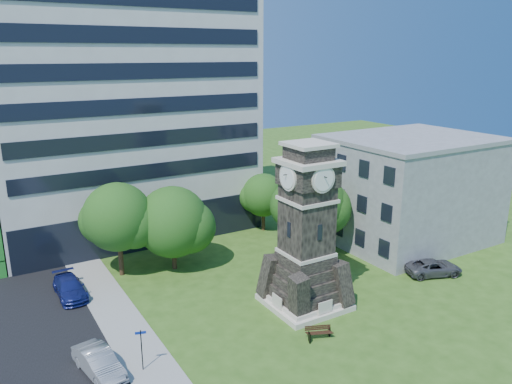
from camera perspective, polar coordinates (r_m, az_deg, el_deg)
ground at (r=35.42m, az=3.47°, el=-15.18°), size 160.00×160.00×0.00m
sidewalk at (r=35.90m, az=-14.46°, el=-15.19°), size 3.00×70.00×0.06m
clock_tower at (r=36.18m, az=5.76°, el=-5.26°), size 5.40×5.40×12.22m
office_tall at (r=52.93m, az=-15.56°, el=10.82°), size 26.20×15.11×28.60m
office_low at (r=51.48m, az=17.05°, el=0.37°), size 15.20×12.20×10.40m
car_street_mid at (r=32.02m, az=-17.53°, el=-18.09°), size 2.34×4.65×1.46m
car_street_north at (r=41.60m, az=-20.51°, el=-10.22°), size 2.04×4.84×1.39m
car_east_lot at (r=45.12m, az=19.61°, el=-8.12°), size 5.23×3.74×1.32m
park_bench at (r=34.22m, az=7.20°, el=-15.56°), size 1.73×0.46×0.89m
street_sign at (r=31.13m, az=-12.96°, el=-16.73°), size 0.64×0.06×2.67m
tree_nw at (r=42.57m, az=-15.41°, el=-3.00°), size 6.28×5.71×8.01m
tree_nc at (r=43.07m, az=-9.40°, el=-3.59°), size 6.75×6.13×7.36m
tree_ne at (r=51.96m, az=0.92°, el=-0.50°), size 4.97×4.52×6.13m
tree_east at (r=45.20m, az=6.24°, el=-1.44°), size 7.01×6.37×8.34m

